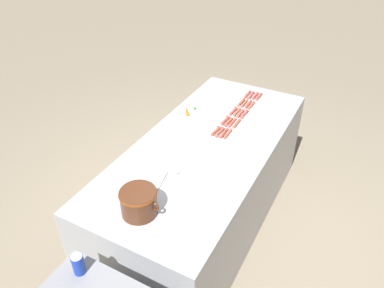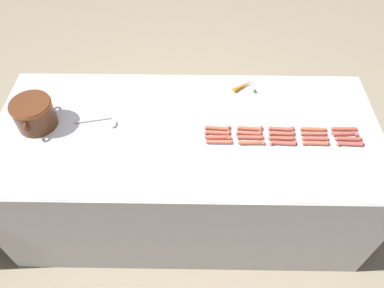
{
  "view_description": "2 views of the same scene",
  "coord_description": "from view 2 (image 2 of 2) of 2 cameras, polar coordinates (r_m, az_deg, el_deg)",
  "views": [
    {
      "loc": [
        -1.06,
        2.22,
        2.6
      ],
      "look_at": [
        0.03,
        0.18,
        0.97
      ],
      "focal_mm": 34.61,
      "sensor_mm": 36.0,
      "label": 1
    },
    {
      "loc": [
        -1.47,
        -0.05,
        2.5
      ],
      "look_at": [
        -0.11,
        -0.03,
        0.88
      ],
      "focal_mm": 34.09,
      "sensor_mm": 36.0,
      "label": 2
    }
  ],
  "objects": [
    {
      "name": "hot_dog_0",
      "position": [
        2.28,
        23.5,
        0.02
      ],
      "size": [
        0.03,
        0.16,
        0.02
      ],
      "color": "#B04F45",
      "rests_on": "griddle_counter"
    },
    {
      "name": "hot_dog_12",
      "position": [
        2.21,
        13.86,
        1.6
      ],
      "size": [
        0.03,
        0.16,
        0.02
      ],
      "color": "#B2553F",
      "rests_on": "griddle_counter"
    },
    {
      "name": "hot_dog_8",
      "position": [
        2.15,
        9.1,
        1.03
      ],
      "size": [
        0.03,
        0.16,
        0.02
      ],
      "color": "#BC5244",
      "rests_on": "griddle_counter"
    },
    {
      "name": "hot_dog_6",
      "position": [
        2.23,
        18.7,
        0.79
      ],
      "size": [
        0.02,
        0.16,
        0.02
      ],
      "color": "#BD5146",
      "rests_on": "griddle_counter"
    },
    {
      "name": "serving_spoon",
      "position": [
        2.27,
        -13.32,
        3.31
      ],
      "size": [
        0.09,
        0.27,
        0.02
      ],
      "color": "#B7B7BC",
      "rests_on": "griddle_counter"
    },
    {
      "name": "hot_dog_2",
      "position": [
        2.16,
        14.07,
        0.14
      ],
      "size": [
        0.03,
        0.16,
        0.02
      ],
      "color": "#B54F44",
      "rests_on": "griddle_counter"
    },
    {
      "name": "ground_plane",
      "position": [
        2.9,
        -0.64,
        -9.54
      ],
      "size": [
        20.0,
        20.0,
        0.0
      ],
      "primitive_type": "plane",
      "color": "gray"
    },
    {
      "name": "hot_dog_14",
      "position": [
        2.15,
        3.98,
        1.77
      ],
      "size": [
        0.03,
        0.16,
        0.02
      ],
      "color": "#BD5543",
      "rests_on": "griddle_counter"
    },
    {
      "name": "hot_dog_19",
      "position": [
        2.18,
        3.98,
        2.55
      ],
      "size": [
        0.04,
        0.16,
        0.02
      ],
      "color": "#B35640",
      "rests_on": "griddle_counter"
    },
    {
      "name": "griddle_counter",
      "position": [
        2.52,
        -0.72,
        -4.45
      ],
      "size": [
        1.02,
        2.34,
        0.88
      ],
      "color": "#ADAFB5",
      "rests_on": "ground_plane"
    },
    {
      "name": "hot_dog_17",
      "position": [
        2.23,
        13.76,
        2.38
      ],
      "size": [
        0.03,
        0.16,
        0.02
      ],
      "color": "#BA5147",
      "rests_on": "griddle_counter"
    },
    {
      "name": "hot_dog_13",
      "position": [
        2.17,
        8.87,
        1.7
      ],
      "size": [
        0.03,
        0.16,
        0.02
      ],
      "color": "#B8573E",
      "rests_on": "griddle_counter"
    },
    {
      "name": "hot_dog_11",
      "position": [
        2.26,
        18.49,
        1.55
      ],
      "size": [
        0.02,
        0.16,
        0.02
      ],
      "color": "#B35D45",
      "rests_on": "griddle_counter"
    },
    {
      "name": "hot_dog_15",
      "position": [
        2.35,
        22.68,
        2.19
      ],
      "size": [
        0.03,
        0.16,
        0.02
      ],
      "color": "#BA523D",
      "rests_on": "griddle_counter"
    },
    {
      "name": "hot_dog_10",
      "position": [
        2.32,
        22.8,
        1.48
      ],
      "size": [
        0.03,
        0.16,
        0.02
      ],
      "color": "#B14F46",
      "rests_on": "griddle_counter"
    },
    {
      "name": "bean_pot",
      "position": [
        2.33,
        -23.55,
        4.53
      ],
      "size": [
        0.3,
        0.24,
        0.18
      ],
      "color": "#562D19",
      "rests_on": "griddle_counter"
    },
    {
      "name": "hot_dog_5",
      "position": [
        2.3,
        23.26,
        0.74
      ],
      "size": [
        0.03,
        0.16,
        0.02
      ],
      "color": "#BC513F",
      "rests_on": "griddle_counter"
    },
    {
      "name": "hot_dog_1",
      "position": [
        2.21,
        18.79,
        0.11
      ],
      "size": [
        0.03,
        0.16,
        0.02
      ],
      "color": "#B75D43",
      "rests_on": "griddle_counter"
    },
    {
      "name": "hot_dog_3",
      "position": [
        2.12,
        9.29,
        0.19
      ],
      "size": [
        0.03,
        0.16,
        0.02
      ],
      "color": "#B05A3D",
      "rests_on": "griddle_counter"
    },
    {
      "name": "hot_dog_16",
      "position": [
        2.28,
        18.42,
        2.24
      ],
      "size": [
        0.03,
        0.16,
        0.02
      ],
      "color": "#B45D41",
      "rests_on": "griddle_counter"
    },
    {
      "name": "hot_dog_7",
      "position": [
        2.18,
        13.84,
        0.88
      ],
      "size": [
        0.03,
        0.16,
        0.02
      ],
      "color": "#B25340",
      "rests_on": "griddle_counter"
    },
    {
      "name": "hot_dog_9",
      "position": [
        2.13,
        4.08,
        1.03
      ],
      "size": [
        0.03,
        0.16,
        0.02
      ],
      "color": "#B9503E",
      "rests_on": "griddle_counter"
    },
    {
      "name": "hot_dog_4",
      "position": [
        2.1,
        4.26,
        0.33
      ],
      "size": [
        0.02,
        0.16,
        0.02
      ],
      "color": "#BD5B44",
      "rests_on": "griddle_counter"
    },
    {
      "name": "hot_dog_18",
      "position": [
        2.2,
        9.0,
        2.48
      ],
      "size": [
        0.03,
        0.16,
        0.02
      ],
      "color": "#B75442",
      "rests_on": "griddle_counter"
    },
    {
      "name": "carrot",
      "position": [
        2.46,
        8.14,
        9.01
      ],
      "size": [
        0.13,
        0.16,
        0.03
      ],
      "color": "orange",
      "rests_on": "griddle_counter"
    }
  ]
}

